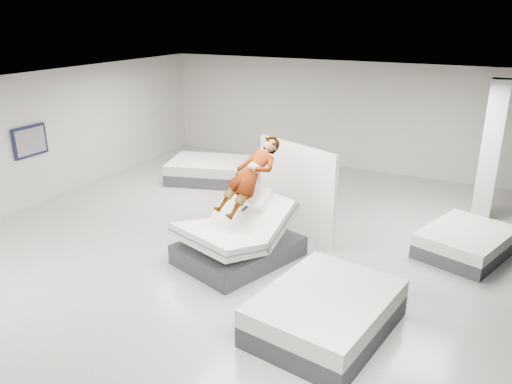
% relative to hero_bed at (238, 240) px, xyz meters
% --- Properties ---
extents(room, '(14.00, 14.04, 3.20)m').
position_rel_hero_bed_xyz_m(room, '(0.01, -0.12, 1.18)').
color(room, beige).
rests_on(room, ground).
extents(hero_bed, '(2.22, 2.57, 1.37)m').
position_rel_hero_bed_xyz_m(hero_bed, '(0.00, 0.00, 0.00)').
color(hero_bed, '#36373B').
rests_on(hero_bed, floor).
extents(person, '(1.13, 1.76, 1.48)m').
position_rel_hero_bed_xyz_m(person, '(0.10, 0.31, 0.94)').
color(person, slate).
rests_on(person, hero_bed).
extents(remote, '(0.09, 0.15, 0.08)m').
position_rel_hero_bed_xyz_m(remote, '(0.20, -0.09, 0.71)').
color(remote, black).
rests_on(remote, person).
extents(divider_panel, '(2.06, 0.98, 2.00)m').
position_rel_hero_bed_xyz_m(divider_panel, '(0.53, 1.57, 0.58)').
color(divider_panel, silver).
rests_on(divider_panel, floor).
extents(flat_bed_right_far, '(1.90, 2.19, 0.51)m').
position_rel_hero_bed_xyz_m(flat_bed_right_far, '(3.88, 2.25, -0.17)').
color(flat_bed_right_far, '#36373B').
rests_on(flat_bed_right_far, floor).
extents(flat_bed_right_near, '(2.01, 2.48, 0.62)m').
position_rel_hero_bed_xyz_m(flat_bed_right_near, '(2.27, -1.40, -0.11)').
color(flat_bed_right_near, '#36373B').
rests_on(flat_bed_right_near, floor).
extents(flat_bed_left_far, '(2.52, 2.16, 0.59)m').
position_rel_hero_bed_xyz_m(flat_bed_left_far, '(-3.10, 3.87, -0.12)').
color(flat_bed_left_far, '#36373B').
rests_on(flat_bed_left_far, floor).
extents(column, '(0.40, 0.40, 3.20)m').
position_rel_hero_bed_xyz_m(column, '(4.01, 4.38, 1.18)').
color(column, white).
rests_on(column, floor).
extents(wall_poster, '(0.06, 0.95, 0.75)m').
position_rel_hero_bed_xyz_m(wall_poster, '(-5.92, 0.38, 1.18)').
color(wall_poster, black).
rests_on(wall_poster, wall_left).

